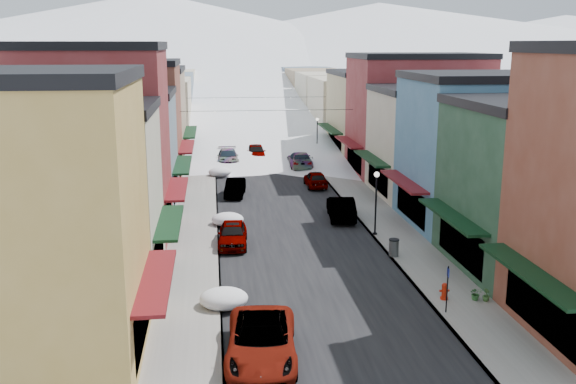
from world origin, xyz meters
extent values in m
cube|color=black|center=(0.00, 60.00, 0.01)|extent=(10.00, 160.00, 0.01)
cube|color=gray|center=(-6.60, 60.00, 0.07)|extent=(3.20, 160.00, 0.15)
cube|color=gray|center=(6.60, 60.00, 0.07)|extent=(3.20, 160.00, 0.15)
cube|color=slate|center=(-5.05, 60.00, 0.07)|extent=(0.10, 160.00, 0.15)
cube|color=slate|center=(5.05, 60.00, 0.07)|extent=(0.10, 160.00, 0.15)
cube|color=#B48F42|center=(-13.20, 4.00, 5.50)|extent=(10.00, 8.50, 11.00)
cube|color=maroon|center=(-7.60, 4.00, 3.20)|extent=(1.20, 7.22, 0.15)
cube|color=#BAB396|center=(-13.20, 12.50, 4.50)|extent=(10.00, 8.00, 9.00)
cube|color=black|center=(-13.20, 12.50, 9.25)|extent=(10.20, 8.20, 0.50)
cube|color=black|center=(-7.60, 12.50, 3.20)|extent=(1.20, 6.80, 0.15)
cube|color=maroon|center=(-13.70, 20.50, 6.00)|extent=(11.00, 8.00, 12.00)
cube|color=black|center=(-13.70, 20.50, 12.25)|extent=(11.20, 8.20, 0.50)
cube|color=maroon|center=(-7.60, 20.50, 3.20)|extent=(1.20, 6.80, 0.15)
cube|color=slate|center=(-13.20, 29.00, 4.25)|extent=(10.00, 9.00, 8.50)
cube|color=black|center=(-13.20, 29.00, 8.75)|extent=(10.20, 9.20, 0.50)
cube|color=black|center=(-7.60, 29.00, 3.20)|extent=(1.20, 7.65, 0.15)
cube|color=brown|center=(-14.20, 38.00, 5.25)|extent=(12.00, 9.00, 10.50)
cube|color=black|center=(-14.20, 38.00, 10.75)|extent=(12.20, 9.20, 0.50)
cube|color=maroon|center=(-7.60, 38.00, 3.20)|extent=(1.20, 7.65, 0.15)
cube|color=#927A5F|center=(-13.20, 48.00, 4.75)|extent=(10.00, 11.00, 9.50)
cube|color=black|center=(-13.20, 48.00, 9.75)|extent=(10.20, 11.20, 0.50)
cube|color=black|center=(-7.60, 48.00, 3.20)|extent=(1.20, 9.35, 0.15)
cube|color=black|center=(7.60, 3.00, 3.20)|extent=(1.20, 7.65, 0.15)
cube|color=#1F412A|center=(13.20, 12.00, 4.50)|extent=(10.00, 9.00, 9.00)
cube|color=black|center=(13.20, 12.00, 9.25)|extent=(10.20, 9.20, 0.50)
cube|color=black|center=(7.60, 12.00, 3.20)|extent=(1.20, 7.65, 0.15)
cube|color=teal|center=(13.20, 21.00, 5.00)|extent=(10.00, 9.00, 10.00)
cube|color=black|center=(13.20, 21.00, 10.25)|extent=(10.20, 9.20, 0.50)
cube|color=maroon|center=(7.60, 21.00, 3.20)|extent=(1.20, 7.65, 0.15)
cube|color=beige|center=(13.70, 30.00, 4.25)|extent=(11.00, 9.00, 8.50)
cube|color=black|center=(13.70, 30.00, 8.75)|extent=(11.20, 9.20, 0.50)
cube|color=black|center=(7.60, 30.00, 3.20)|extent=(1.20, 7.65, 0.15)
cube|color=maroon|center=(14.20, 39.00, 5.50)|extent=(12.00, 9.00, 11.00)
cube|color=black|center=(14.20, 39.00, 11.25)|extent=(12.20, 9.20, 0.50)
cube|color=maroon|center=(7.60, 39.00, 3.20)|extent=(1.20, 7.65, 0.15)
cube|color=tan|center=(13.20, 49.00, 4.50)|extent=(10.00, 11.00, 9.00)
cube|color=black|center=(13.20, 49.00, 9.25)|extent=(10.20, 11.20, 0.50)
cube|color=black|center=(7.60, 49.00, 3.20)|extent=(1.20, 9.35, 0.15)
cube|color=gray|center=(-12.50, 62.00, 4.00)|extent=(9.00, 13.00, 8.00)
cube|color=gray|center=(12.50, 62.00, 4.00)|extent=(9.00, 13.00, 8.00)
cube|color=gray|center=(-12.50, 76.00, 4.00)|extent=(9.00, 13.00, 8.00)
cube|color=gray|center=(12.50, 76.00, 4.00)|extent=(9.00, 13.00, 8.00)
cube|color=gray|center=(-12.50, 90.00, 4.00)|extent=(9.00, 13.00, 8.00)
cube|color=gray|center=(12.50, 90.00, 4.00)|extent=(9.00, 13.00, 8.00)
cube|color=gray|center=(-12.50, 104.00, 4.00)|extent=(9.00, 13.00, 8.00)
cube|color=gray|center=(12.50, 104.00, 4.00)|extent=(9.00, 13.00, 8.00)
cube|color=silver|center=(0.00, 225.00, 6.00)|extent=(360.00, 40.00, 12.00)
cone|color=white|center=(-30.00, 275.00, 17.00)|extent=(300.00, 300.00, 34.00)
cone|color=white|center=(70.00, 270.00, 15.00)|extent=(320.00, 320.00, 30.00)
cone|color=white|center=(170.00, 290.00, 13.00)|extent=(280.00, 280.00, 26.00)
cylinder|color=black|center=(0.00, 40.00, 6.20)|extent=(16.40, 0.04, 0.04)
cylinder|color=black|center=(0.00, 55.00, 6.20)|extent=(16.40, 0.04, 0.04)
imported|color=silver|center=(-3.50, 3.00, 0.83)|extent=(3.25, 6.17, 1.65)
imported|color=#9B9DA3|center=(-4.14, 18.10, 0.75)|extent=(2.03, 4.52, 1.51)
imported|color=black|center=(-3.50, 31.50, 0.70)|extent=(2.02, 4.42, 1.41)
imported|color=#A6AAAE|center=(-3.73, 45.82, 0.79)|extent=(2.22, 5.45, 1.58)
imported|color=black|center=(3.84, 23.51, 0.83)|extent=(2.21, 5.15, 1.65)
imported|color=gray|center=(3.68, 34.10, 0.73)|extent=(1.73, 4.29, 1.46)
imported|color=black|center=(3.50, 43.10, 0.82)|extent=(2.45, 5.74, 1.65)
imported|color=gray|center=(-0.61, 48.16, 0.86)|extent=(2.13, 5.07, 1.71)
imported|color=silver|center=(1.28, 63.40, 0.74)|extent=(3.05, 5.59, 1.49)
cylinder|color=#AE1C09|center=(5.85, 7.84, 0.20)|extent=(0.37, 0.37, 0.11)
cylinder|color=#AE1C09|center=(5.85, 7.84, 0.48)|extent=(0.26, 0.26, 0.66)
sphere|color=#AE1C09|center=(5.85, 7.84, 0.85)|extent=(0.29, 0.29, 0.29)
cylinder|color=#AE1C09|center=(5.85, 7.84, 0.59)|extent=(0.49, 0.11, 0.11)
cylinder|color=black|center=(5.39, 6.33, 1.28)|extent=(0.06, 0.06, 2.27)
cube|color=#1C2B9E|center=(5.39, 6.33, 2.11)|extent=(0.05, 0.31, 0.41)
cylinder|color=#515456|center=(5.20, 14.51, 0.64)|extent=(0.57, 0.57, 0.98)
cylinder|color=black|center=(5.20, 14.51, 1.15)|extent=(0.61, 0.61, 0.07)
cylinder|color=black|center=(5.20, 18.95, 0.20)|extent=(0.29, 0.29, 0.10)
cylinder|color=black|center=(5.20, 18.95, 2.08)|extent=(0.12, 0.12, 3.87)
sphere|color=white|center=(5.20, 18.95, 4.16)|extent=(0.35, 0.35, 0.35)
cylinder|color=black|center=(6.34, 49.66, 0.20)|extent=(0.29, 0.29, 0.10)
cylinder|color=black|center=(6.34, 49.66, 2.08)|extent=(0.12, 0.12, 3.86)
sphere|color=white|center=(6.34, 49.66, 4.16)|extent=(0.35, 0.35, 0.35)
imported|color=#2A5F2A|center=(7.35, 7.56, 0.48)|extent=(0.68, 0.62, 0.66)
imported|color=#3A652E|center=(7.80, 7.38, 0.46)|extent=(0.48, 0.48, 0.62)
ellipsoid|color=white|center=(-4.90, 8.34, 0.49)|extent=(2.33, 1.98, 0.99)
ellipsoid|color=white|center=(-4.70, 9.54, 0.25)|extent=(1.00, 0.90, 0.50)
ellipsoid|color=white|center=(-4.35, 22.58, 0.47)|extent=(2.22, 1.88, 0.94)
ellipsoid|color=white|center=(-4.15, 23.78, 0.24)|extent=(0.95, 0.86, 0.48)
ellipsoid|color=white|center=(-4.64, 39.57, 0.46)|extent=(2.17, 1.83, 0.92)
ellipsoid|color=white|center=(-4.44, 40.77, 0.23)|extent=(0.93, 0.83, 0.46)
camera|label=1|loc=(-5.20, -20.50, 12.40)|focal=40.00mm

